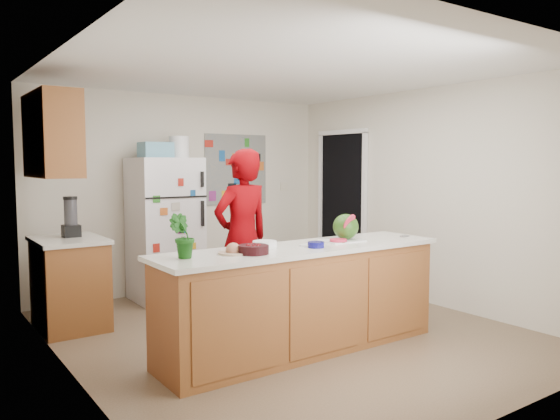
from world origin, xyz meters
TOP-DOWN VIEW (x-y plane):
  - floor at (0.00, 0.00)m, footprint 4.00×4.50m
  - wall_back at (0.00, 2.26)m, footprint 4.00×0.02m
  - wall_left at (-2.01, 0.00)m, footprint 0.02×4.50m
  - wall_right at (2.01, 0.00)m, footprint 0.02×4.50m
  - ceiling at (0.00, 0.00)m, footprint 4.00×4.50m
  - doorway at (1.99, 1.45)m, footprint 0.03×0.85m
  - peninsula_base at (-0.20, -0.50)m, footprint 2.60×0.62m
  - peninsula_top at (-0.20, -0.50)m, footprint 2.68×0.70m
  - side_counter_base at (-1.69, 1.35)m, footprint 0.60×0.80m
  - side_counter_top at (-1.69, 1.35)m, footprint 0.64×0.84m
  - upper_cabinets at (-1.82, 1.30)m, footprint 0.35×1.00m
  - refrigerator at (-0.45, 1.88)m, footprint 0.75×0.70m
  - fridge_top_bin at (-0.55, 1.88)m, footprint 0.35×0.28m
  - photo_collage at (0.75, 2.24)m, footprint 0.95×0.01m
  - person at (-0.25, 0.42)m, footprint 0.69×0.49m
  - blender_appliance at (-1.64, 1.43)m, footprint 0.13×0.13m
  - cutting_board at (0.28, -0.47)m, footprint 0.38×0.30m
  - watermelon at (0.34, -0.45)m, footprint 0.24×0.24m
  - watermelon_slice at (0.19, -0.52)m, footprint 0.15×0.15m
  - cherry_bowl at (-0.76, -0.59)m, footprint 0.32×0.32m
  - white_bowl at (-0.52, -0.39)m, footprint 0.25×0.25m
  - cobalt_bowl at (-0.15, -0.62)m, footprint 0.19×0.19m
  - plate at (-0.89, -0.50)m, footprint 0.31×0.31m
  - paper_towel at (-0.14, -0.55)m, footprint 0.21×0.19m
  - keys at (1.00, -0.57)m, footprint 0.10×0.05m
  - potted_plant at (-1.30, -0.45)m, footprint 0.24×0.23m

SIDE VIEW (x-z plane):
  - floor at x=0.00m, z-range -0.02..0.00m
  - side_counter_base at x=-1.69m, z-range 0.00..0.86m
  - peninsula_base at x=-0.20m, z-range 0.00..0.88m
  - refrigerator at x=-0.45m, z-range 0.00..1.70m
  - side_counter_top at x=-1.69m, z-range 0.86..0.90m
  - person at x=-0.25m, z-range 0.00..1.78m
  - peninsula_top at x=-0.20m, z-range 0.88..0.92m
  - cutting_board at x=0.28m, z-range 0.92..0.93m
  - keys at x=1.00m, z-range 0.92..0.93m
  - plate at x=-0.89m, z-range 0.92..0.94m
  - paper_towel at x=-0.14m, z-range 0.92..0.94m
  - watermelon_slice at x=0.19m, z-range 0.93..0.95m
  - cobalt_bowl at x=-0.15m, z-range 0.92..0.97m
  - white_bowl at x=-0.52m, z-range 0.92..0.98m
  - cherry_bowl at x=-0.76m, z-range 0.92..0.99m
  - doorway at x=1.99m, z-range 0.00..2.04m
  - watermelon at x=0.34m, z-range 0.93..1.17m
  - potted_plant at x=-1.30m, z-range 0.92..1.26m
  - blender_appliance at x=-1.64m, z-range 0.90..1.28m
  - wall_back at x=0.00m, z-range 0.00..2.50m
  - wall_left at x=-2.01m, z-range 0.00..2.50m
  - wall_right at x=2.01m, z-range 0.00..2.50m
  - photo_collage at x=0.75m, z-range 1.08..2.02m
  - fridge_top_bin at x=-0.55m, z-range 1.70..1.88m
  - upper_cabinets at x=-1.82m, z-range 1.50..2.30m
  - ceiling at x=0.00m, z-range 2.50..2.52m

